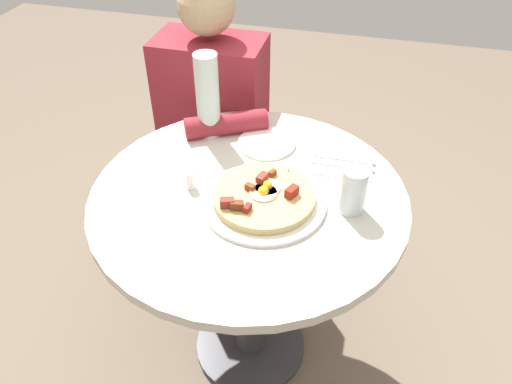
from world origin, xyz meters
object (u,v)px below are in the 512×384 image
at_px(pizza_plate, 264,202).
at_px(knife, 343,166).
at_px(water_glass, 353,189).
at_px(person_seated, 215,144).
at_px(water_bottle, 208,96).
at_px(dining_table, 249,238).
at_px(salt_shaker, 190,180).
at_px(breakfast_pizza, 263,196).
at_px(fork, 344,159).
at_px(bread_plate, 267,143).

distance_m(pizza_plate, knife, 0.28).
xyz_separation_m(knife, water_glass, (-0.04, 0.17, 0.06)).
height_order(person_seated, water_bottle, person_seated).
bearing_deg(dining_table, salt_shaker, 6.56).
relative_size(person_seated, breakfast_pizza, 4.18).
relative_size(water_glass, salt_shaker, 2.49).
distance_m(pizza_plate, water_glass, 0.24).
height_order(dining_table, fork, fork).
distance_m(breakfast_pizza, bread_plate, 0.28).
height_order(person_seated, salt_shaker, person_seated).
bearing_deg(fork, dining_table, 41.35).
relative_size(dining_table, knife, 4.82).
height_order(dining_table, pizza_plate, pizza_plate).
bearing_deg(fork, person_seated, -31.46).
bearing_deg(bread_plate, water_bottle, -5.04).
relative_size(knife, salt_shaker, 3.52).
distance_m(breakfast_pizza, knife, 0.28).
bearing_deg(pizza_plate, dining_table, -33.74).
relative_size(dining_table, bread_plate, 4.87).
bearing_deg(fork, water_glass, 100.67).
relative_size(bread_plate, water_glass, 1.40).
bearing_deg(breakfast_pizza, water_glass, -170.21).
bearing_deg(water_glass, salt_shaker, 3.05).
xyz_separation_m(dining_table, water_bottle, (0.20, -0.25, 0.31)).
xyz_separation_m(pizza_plate, salt_shaker, (0.21, -0.02, 0.02)).
bearing_deg(person_seated, pizza_plate, 120.76).
bearing_deg(bread_plate, pizza_plate, 101.84).
relative_size(person_seated, water_bottle, 4.26).
xyz_separation_m(person_seated, water_glass, (-0.55, 0.51, 0.29)).
distance_m(person_seated, salt_shaker, 0.60).
bearing_deg(pizza_plate, bread_plate, -78.16).
xyz_separation_m(breakfast_pizza, salt_shaker, (0.21, -0.02, 0.00)).
distance_m(water_glass, water_bottle, 0.54).
relative_size(person_seated, knife, 6.31).
bearing_deg(pizza_plate, fork, -126.88).
relative_size(bread_plate, fork, 0.99).
height_order(breakfast_pizza, salt_shaker, breakfast_pizza).
distance_m(dining_table, water_glass, 0.36).
xyz_separation_m(breakfast_pizza, water_bottle, (0.25, -0.29, 0.11)).
height_order(fork, water_glass, water_glass).
xyz_separation_m(pizza_plate, bread_plate, (0.06, -0.27, -0.00)).
bearing_deg(salt_shaker, water_glass, -176.95).
bearing_deg(knife, breakfast_pizza, 47.89).
relative_size(dining_table, person_seated, 0.76).
bearing_deg(pizza_plate, person_seated, -59.24).
xyz_separation_m(bread_plate, fork, (-0.24, 0.03, 0.00)).
height_order(pizza_plate, fork, pizza_plate).
bearing_deg(water_bottle, dining_table, 127.52).
height_order(dining_table, water_bottle, water_bottle).
height_order(fork, salt_shaker, salt_shaker).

